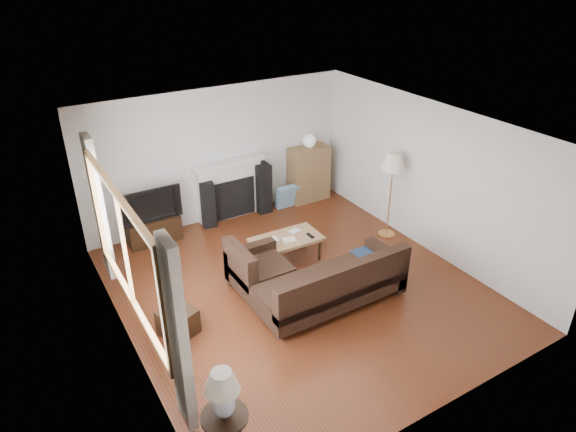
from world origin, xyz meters
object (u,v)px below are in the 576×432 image
tv_stand (154,230)px  bookshelf (309,174)px  floor_lamp (390,196)px  coffee_table (286,249)px  sectional_sofa (331,281)px

tv_stand → bookshelf: bearing=0.5°
bookshelf → floor_lamp: floor_lamp is taller
bookshelf → coffee_table: bookshelf is taller
bookshelf → coffee_table: (-1.59, -1.78, -0.34)m
coffee_table → floor_lamp: floor_lamp is taller
tv_stand → floor_lamp: bearing=-28.1°
bookshelf → floor_lamp: bearing=-78.7°
bookshelf → coffee_table: bearing=-131.8°
sectional_sofa → floor_lamp: floor_lamp is taller
coffee_table → tv_stand: bearing=134.6°
tv_stand → bookshelf: size_ratio=0.81×
tv_stand → floor_lamp: (3.62, -1.94, 0.55)m
sectional_sofa → coffee_table: size_ratio=2.10×
sectional_sofa → coffee_table: (0.04, 1.29, -0.16)m
floor_lamp → sectional_sofa: bearing=-151.3°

